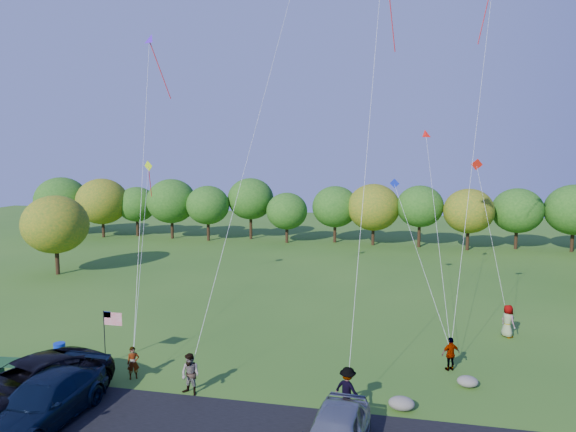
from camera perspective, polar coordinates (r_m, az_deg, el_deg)
name	(u,v)px	position (r m, az deg, el deg)	size (l,w,h in m)	color
ground	(233,390)	(24.30, -6.11, -18.66)	(140.00, 140.00, 0.00)	#2F5F1B
treeline	(349,207)	(57.62, 6.83, 1.03)	(77.47, 28.26, 8.15)	#371F14
minivan_dark	(27,385)	(24.64, -27.05, -16.41)	(3.21, 6.96, 1.94)	black
minivan_navy	(44,402)	(23.13, -25.49, -18.11)	(2.48, 6.09, 1.77)	black
flyer_a	(133,363)	(25.97, -16.82, -15.35)	(0.56, 0.37, 1.53)	#4C4C59
flyer_b	(190,374)	(23.79, -10.80, -16.90)	(0.89, 0.70, 1.84)	#4C4C59
flyer_c	(348,389)	(22.23, 6.64, -18.57)	(1.19, 0.69, 1.85)	#4C4C59
flyer_d	(451,354)	(26.96, 17.63, -14.39)	(0.97, 0.40, 1.65)	#4C4C59
flyer_e	(508,321)	(32.58, 23.23, -10.67)	(0.92, 0.60, 1.89)	#4C4C59
park_bench	(12,366)	(28.50, -28.35, -14.42)	(1.71, 0.50, 0.95)	#153922
trash_barrel	(60,351)	(29.55, -24.04, -13.57)	(0.58, 0.58, 0.87)	#0B2CAF
flag_assembly	(110,324)	(27.46, -19.21, -11.28)	(1.01, 0.66, 2.75)	black
boulder_near	(402,403)	(22.94, 12.51, -19.66)	(1.07, 0.84, 0.54)	gray
boulder_far	(468,381)	(25.69, 19.33, -16.96)	(0.93, 0.78, 0.49)	slate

